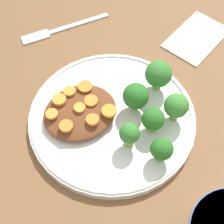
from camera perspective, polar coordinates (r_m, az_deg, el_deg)
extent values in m
plane|color=brown|center=(0.66, 0.00, -1.41)|extent=(4.00, 4.00, 0.00)
cylinder|color=silver|center=(0.65, 0.00, -1.08)|extent=(0.29, 0.29, 0.01)
torus|color=silver|center=(0.64, 0.00, -0.73)|extent=(0.28, 0.28, 0.01)
ellipsoid|color=brown|center=(0.64, -4.91, -0.01)|extent=(0.13, 0.11, 0.02)
cylinder|color=#7FA85B|center=(0.64, 9.48, -0.22)|extent=(0.01, 0.01, 0.02)
sphere|color=#3D8433|center=(0.62, 9.78, 0.97)|extent=(0.04, 0.04, 0.04)
cylinder|color=#7FA85B|center=(0.63, 6.13, -2.06)|extent=(0.02, 0.02, 0.02)
sphere|color=#286B23|center=(0.61, 6.30, -1.05)|extent=(0.04, 0.04, 0.04)
cylinder|color=#759E51|center=(0.60, 7.39, -6.49)|extent=(0.02, 0.02, 0.02)
sphere|color=#286B23|center=(0.58, 7.60, -5.60)|extent=(0.04, 0.04, 0.04)
cylinder|color=#7FA85B|center=(0.65, 3.55, 1.22)|extent=(0.01, 0.01, 0.02)
sphere|color=#286B23|center=(0.63, 3.66, 2.46)|extent=(0.04, 0.04, 0.04)
cylinder|color=#7FA85B|center=(0.68, 6.86, 4.41)|extent=(0.02, 0.02, 0.02)
sphere|color=#337A2D|center=(0.66, 7.09, 5.77)|extent=(0.05, 0.05, 0.05)
cylinder|color=#759E51|center=(0.61, 2.62, -4.29)|extent=(0.02, 0.02, 0.03)
sphere|color=#337A2D|center=(0.59, 2.70, -3.26)|extent=(0.03, 0.03, 0.03)
cylinder|color=orange|center=(0.64, -3.23, 1.72)|extent=(0.02, 0.02, 0.00)
cylinder|color=orange|center=(0.62, -0.65, 0.41)|extent=(0.03, 0.03, 0.01)
cylinder|color=orange|center=(0.66, -4.12, 3.91)|extent=(0.03, 0.03, 0.00)
cylinder|color=orange|center=(0.64, -8.03, 1.87)|extent=(0.02, 0.02, 0.01)
cylinder|color=orange|center=(0.61, -7.00, -2.14)|extent=(0.02, 0.02, 0.01)
cylinder|color=orange|center=(0.63, -9.16, -0.31)|extent=(0.02, 0.02, 0.01)
cylinder|color=orange|center=(0.63, -4.95, 0.63)|extent=(0.02, 0.02, 0.01)
cylinder|color=orange|center=(0.61, -2.93, -1.27)|extent=(0.02, 0.02, 0.01)
cylinder|color=orange|center=(0.65, -6.50, 3.19)|extent=(0.02, 0.02, 0.00)
cube|color=silver|center=(0.81, -5.10, 13.35)|extent=(0.13, 0.03, 0.01)
cube|color=silver|center=(0.80, -11.60, 11.20)|extent=(0.06, 0.03, 0.01)
cube|color=beige|center=(0.80, 12.77, 11.05)|extent=(0.15, 0.12, 0.01)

